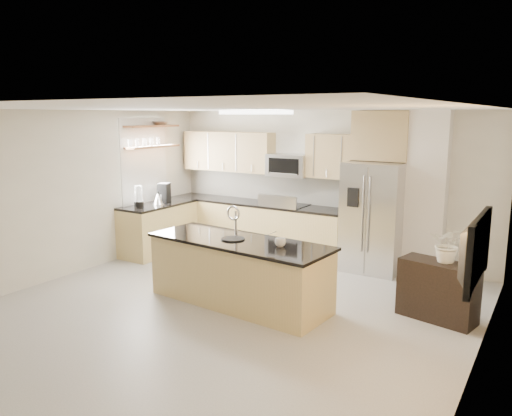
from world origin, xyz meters
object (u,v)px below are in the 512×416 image
Objects in this scene: range at (285,229)px; credenza at (438,291)px; microwave at (289,165)px; blender at (139,198)px; television at (465,248)px; kettle at (158,198)px; cup at (280,242)px; coffee_maker at (164,193)px; flower_vase at (449,235)px; bowl at (160,122)px; refrigerator at (374,217)px; platter at (233,239)px; island at (239,272)px.

credenza is at bearing -27.68° from range.
microwave reaches higher than blender.
blender is 0.36× the size of television.
blender is at bearing -96.56° from kettle.
credenza is 6.59× the size of cup.
coffee_maker is (-2.09, -0.87, 0.62)m from range.
flower_vase is (5.12, -0.44, 0.06)m from kettle.
bowl is at bearing 102.15° from blender.
coffee_maker is 0.33× the size of television.
flower_vase is (5.17, -0.01, 0.00)m from blender.
refrigerator is at bearing 31.04° from television.
coffee_maker is at bearing 172.53° from flower_vase.
range is 1.64× the size of flower_vase.
blender is 0.56× the size of flower_vase.
credenza is 2.92× the size of platter.
blender is 1.60× the size of kettle.
bowl is at bearing -176.78° from credenza.
coffee_maker is (-2.70, 1.55, 0.64)m from island.
platter is at bearing -160.98° from flower_vase.
coffee_maker is 0.95× the size of bowl.
television reaches higher than platter.
platter is at bearing -78.46° from microwave.
cup is (1.24, -2.55, -0.69)m from microwave.
island is 2.89m from blender.
credenza is at bearing 18.89° from platter.
credenza is 2.39× the size of blender.
credenza is at bearing 23.84° from island.
blender is at bearing -158.19° from refrigerator.
blender is 5.17m from flower_vase.
cup is at bearing -154.62° from flower_vase.
kettle is (-2.63, 1.31, 0.58)m from island.
range is 3.23× the size of coffee_maker.
cup is 2.06m from flower_vase.
television is (3.51, -3.24, -0.28)m from microwave.
kettle is at bearing 175.06° from flower_vase.
refrigerator reaches higher than flower_vase.
island is at bearing -160.79° from flower_vase.
microwave reaches higher than coffee_maker.
refrigerator is 2.63m from island.
island is 18.56× the size of cup.
microwave is 2.44m from kettle.
flower_vase is at bearing 25.38° from cup.
island is at bearing -29.81° from coffee_maker.
blender is at bearing -168.03° from credenza.
credenza is at bearing 17.77° from television.
bowl reaches higher than blender.
island is 8.22× the size of platter.
blender is at bearing -88.30° from coffee_maker.
television reaches higher than range.
microwave is at bearing 151.62° from flower_vase.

